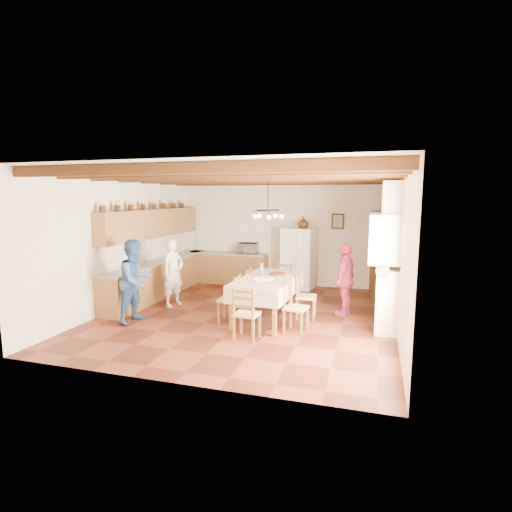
{
  "coord_description": "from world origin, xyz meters",
  "views": [
    {
      "loc": [
        2.55,
        -7.84,
        2.53
      ],
      "look_at": [
        0.1,
        0.3,
        1.25
      ],
      "focal_mm": 28.0,
      "sensor_mm": 36.0,
      "label": 1
    }
  ],
  "objects_px": {
    "chair_right_far": "(307,296)",
    "microwave": "(248,248)",
    "person_woman_blue": "(136,281)",
    "dining_table": "(268,281)",
    "refrigerator": "(299,258)",
    "chair_left_near": "(229,298)",
    "chair_right_near": "(296,307)",
    "hutch": "(383,256)",
    "person_man": "(173,272)",
    "chair_left_far": "(242,290)",
    "person_woman_red": "(345,279)",
    "chair_end_near": "(247,313)",
    "chair_end_far": "(281,284)"
  },
  "relations": [
    {
      "from": "dining_table",
      "to": "person_woman_red",
      "type": "xyz_separation_m",
      "value": [
        1.49,
        0.83,
        -0.04
      ]
    },
    {
      "from": "refrigerator",
      "to": "microwave",
      "type": "distance_m",
      "value": 1.5
    },
    {
      "from": "person_woman_blue",
      "to": "dining_table",
      "type": "bearing_deg",
      "value": -59.91
    },
    {
      "from": "dining_table",
      "to": "hutch",
      "type": "bearing_deg",
      "value": 46.37
    },
    {
      "from": "refrigerator",
      "to": "chair_left_far",
      "type": "bearing_deg",
      "value": -99.37
    },
    {
      "from": "refrigerator",
      "to": "chair_left_near",
      "type": "height_order",
      "value": "refrigerator"
    },
    {
      "from": "hutch",
      "to": "person_man",
      "type": "xyz_separation_m",
      "value": [
        -4.64,
        -1.96,
        -0.3
      ]
    },
    {
      "from": "hutch",
      "to": "person_woman_red",
      "type": "relative_size",
      "value": 1.4
    },
    {
      "from": "person_woman_blue",
      "to": "microwave",
      "type": "relative_size",
      "value": 3.11
    },
    {
      "from": "person_man",
      "to": "hutch",
      "type": "bearing_deg",
      "value": -46.95
    },
    {
      "from": "refrigerator",
      "to": "chair_end_near",
      "type": "bearing_deg",
      "value": -84.42
    },
    {
      "from": "person_woman_blue",
      "to": "chair_left_near",
      "type": "bearing_deg",
      "value": -62.32
    },
    {
      "from": "dining_table",
      "to": "chair_right_far",
      "type": "height_order",
      "value": "chair_right_far"
    },
    {
      "from": "chair_left_near",
      "to": "chair_end_near",
      "type": "height_order",
      "value": "same"
    },
    {
      "from": "refrigerator",
      "to": "person_woman_blue",
      "type": "xyz_separation_m",
      "value": [
        -2.59,
        -3.88,
        0.01
      ]
    },
    {
      "from": "hutch",
      "to": "dining_table",
      "type": "relative_size",
      "value": 1.04
    },
    {
      "from": "person_man",
      "to": "person_woman_red",
      "type": "xyz_separation_m",
      "value": [
        3.86,
        0.41,
        -0.01
      ]
    },
    {
      "from": "chair_right_far",
      "to": "chair_end_far",
      "type": "relative_size",
      "value": 1.0
    },
    {
      "from": "dining_table",
      "to": "microwave",
      "type": "height_order",
      "value": "microwave"
    },
    {
      "from": "dining_table",
      "to": "chair_right_near",
      "type": "relative_size",
      "value": 2.18
    },
    {
      "from": "chair_left_near",
      "to": "person_woman_blue",
      "type": "relative_size",
      "value": 0.57
    },
    {
      "from": "chair_left_near",
      "to": "chair_right_near",
      "type": "bearing_deg",
      "value": 78.02
    },
    {
      "from": "chair_left_near",
      "to": "chair_right_near",
      "type": "height_order",
      "value": "same"
    },
    {
      "from": "chair_right_near",
      "to": "person_man",
      "type": "height_order",
      "value": "person_man"
    },
    {
      "from": "chair_right_far",
      "to": "person_man",
      "type": "xyz_separation_m",
      "value": [
        -3.12,
        0.08,
        0.3
      ]
    },
    {
      "from": "person_woman_red",
      "to": "person_woman_blue",
      "type": "bearing_deg",
      "value": -52.24
    },
    {
      "from": "dining_table",
      "to": "chair_end_near",
      "type": "distance_m",
      "value": 1.24
    },
    {
      "from": "chair_right_far",
      "to": "microwave",
      "type": "height_order",
      "value": "microwave"
    },
    {
      "from": "person_woman_blue",
      "to": "person_woman_red",
      "type": "xyz_separation_m",
      "value": [
        4.01,
        1.68,
        -0.07
      ]
    },
    {
      "from": "chair_right_far",
      "to": "chair_left_far",
      "type": "bearing_deg",
      "value": 82.47
    },
    {
      "from": "chair_left_far",
      "to": "chair_end_near",
      "type": "height_order",
      "value": "same"
    },
    {
      "from": "chair_left_near",
      "to": "person_woman_red",
      "type": "bearing_deg",
      "value": 114.84
    },
    {
      "from": "chair_end_far",
      "to": "chair_right_near",
      "type": "bearing_deg",
      "value": -53.39
    },
    {
      "from": "person_man",
      "to": "person_woman_blue",
      "type": "height_order",
      "value": "person_woman_blue"
    },
    {
      "from": "dining_table",
      "to": "microwave",
      "type": "xyz_separation_m",
      "value": [
        -1.41,
        3.1,
        0.24
      ]
    },
    {
      "from": "chair_left_near",
      "to": "chair_right_far",
      "type": "height_order",
      "value": "same"
    },
    {
      "from": "chair_left_near",
      "to": "chair_left_far",
      "type": "xyz_separation_m",
      "value": [
        0.01,
        0.76,
        0.0
      ]
    },
    {
      "from": "chair_right_near",
      "to": "person_man",
      "type": "distance_m",
      "value": 3.24
    },
    {
      "from": "dining_table",
      "to": "person_man",
      "type": "xyz_separation_m",
      "value": [
        -2.37,
        0.42,
        -0.03
      ]
    },
    {
      "from": "chair_left_far",
      "to": "person_woman_red",
      "type": "bearing_deg",
      "value": 95.72
    },
    {
      "from": "chair_left_near",
      "to": "microwave",
      "type": "xyz_separation_m",
      "value": [
        -0.69,
        3.42,
        0.57
      ]
    },
    {
      "from": "person_man",
      "to": "person_woman_red",
      "type": "relative_size",
      "value": 1.01
    },
    {
      "from": "chair_right_far",
      "to": "person_woman_blue",
      "type": "relative_size",
      "value": 0.57
    },
    {
      "from": "microwave",
      "to": "refrigerator",
      "type": "bearing_deg",
      "value": -8.83
    },
    {
      "from": "microwave",
      "to": "chair_left_near",
      "type": "bearing_deg",
      "value": -84.69
    },
    {
      "from": "person_woman_red",
      "to": "chair_right_far",
      "type": "bearing_deg",
      "value": -41.88
    },
    {
      "from": "dining_table",
      "to": "person_man",
      "type": "distance_m",
      "value": 2.41
    },
    {
      "from": "chair_left_far",
      "to": "person_man",
      "type": "height_order",
      "value": "person_man"
    },
    {
      "from": "chair_left_near",
      "to": "microwave",
      "type": "bearing_deg",
      "value": -171.38
    },
    {
      "from": "chair_right_near",
      "to": "microwave",
      "type": "height_order",
      "value": "microwave"
    }
  ]
}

